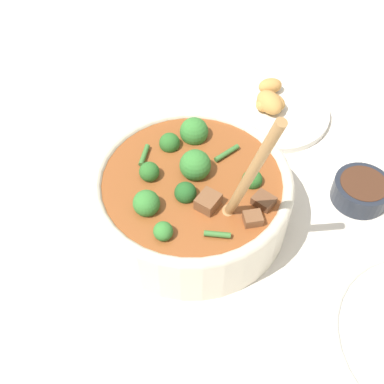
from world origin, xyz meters
The scene contains 4 objects.
ground_plane centered at (0.00, 0.00, 0.00)m, with size 4.00×4.00×0.00m, color silver.
stew_bowl centered at (0.00, 0.00, 0.05)m, with size 0.27×0.27×0.27m.
condiment_bowl centered at (0.11, -0.23, 0.02)m, with size 0.08×0.08×0.04m.
food_plate centered at (0.25, -0.07, 0.01)m, with size 0.19×0.19×0.05m.
Camera 1 is at (-0.39, -0.12, 0.57)m, focal length 45.00 mm.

